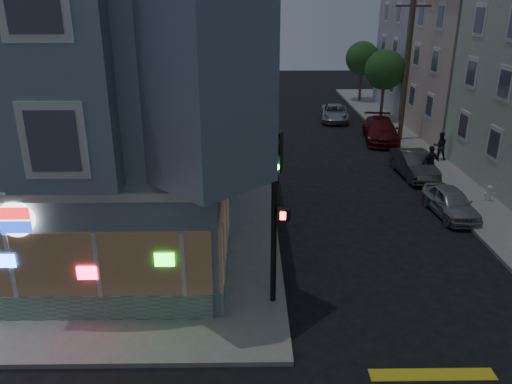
{
  "coord_description": "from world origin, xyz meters",
  "views": [
    {
      "loc": [
        1.87,
        -8.43,
        8.9
      ],
      "look_at": [
        2.1,
        7.4,
        2.79
      ],
      "focal_mm": 35.0,
      "sensor_mm": 36.0,
      "label": 1
    }
  ],
  "objects_px": {
    "utility_pole": "(407,68)",
    "parked_car_a": "(451,202)",
    "pedestrian_b": "(431,162)",
    "parked_car_d": "(335,113)",
    "pedestrian_a": "(440,146)",
    "fire_hydrant": "(489,192)",
    "street_tree_far": "(362,58)",
    "street_tree_near": "(385,70)",
    "parked_car_c": "(381,130)",
    "parked_car_b": "(414,164)",
    "traffic_signal": "(275,191)"
  },
  "relations": [
    {
      "from": "utility_pole",
      "to": "parked_car_a",
      "type": "height_order",
      "value": "utility_pole"
    },
    {
      "from": "pedestrian_b",
      "to": "parked_car_d",
      "type": "bearing_deg",
      "value": -102.55
    },
    {
      "from": "pedestrian_a",
      "to": "fire_hydrant",
      "type": "relative_size",
      "value": 2.14
    },
    {
      "from": "utility_pole",
      "to": "street_tree_far",
      "type": "distance_m",
      "value": 14.03
    },
    {
      "from": "pedestrian_a",
      "to": "parked_car_d",
      "type": "relative_size",
      "value": 0.37
    },
    {
      "from": "pedestrian_a",
      "to": "street_tree_far",
      "type": "bearing_deg",
      "value": -79.64
    },
    {
      "from": "street_tree_near",
      "to": "parked_car_d",
      "type": "relative_size",
      "value": 1.19
    },
    {
      "from": "street_tree_near",
      "to": "pedestrian_b",
      "type": "distance_m",
      "value": 14.2
    },
    {
      "from": "street_tree_far",
      "to": "pedestrian_a",
      "type": "xyz_separation_m",
      "value": [
        0.8,
        -18.56,
        -2.97
      ]
    },
    {
      "from": "utility_pole",
      "to": "parked_car_c",
      "type": "bearing_deg",
      "value": 176.56
    },
    {
      "from": "pedestrian_a",
      "to": "parked_car_c",
      "type": "relative_size",
      "value": 0.31
    },
    {
      "from": "pedestrian_b",
      "to": "parked_car_a",
      "type": "height_order",
      "value": "pedestrian_b"
    },
    {
      "from": "pedestrian_b",
      "to": "parked_car_b",
      "type": "height_order",
      "value": "pedestrian_b"
    },
    {
      "from": "utility_pole",
      "to": "parked_car_b",
      "type": "xyz_separation_m",
      "value": [
        -1.3,
        -7.16,
        -4.12
      ]
    },
    {
      "from": "street_tree_far",
      "to": "fire_hydrant",
      "type": "height_order",
      "value": "street_tree_far"
    },
    {
      "from": "parked_car_a",
      "to": "fire_hydrant",
      "type": "height_order",
      "value": "parked_car_a"
    },
    {
      "from": "pedestrian_a",
      "to": "fire_hydrant",
      "type": "height_order",
      "value": "pedestrian_a"
    },
    {
      "from": "street_tree_far",
      "to": "parked_car_b",
      "type": "bearing_deg",
      "value": -94.05
    },
    {
      "from": "traffic_signal",
      "to": "fire_hydrant",
      "type": "relative_size",
      "value": 7.2
    },
    {
      "from": "parked_car_d",
      "to": "parked_car_c",
      "type": "bearing_deg",
      "value": -64.2
    },
    {
      "from": "parked_car_b",
      "to": "traffic_signal",
      "type": "height_order",
      "value": "traffic_signal"
    },
    {
      "from": "parked_car_a",
      "to": "parked_car_d",
      "type": "bearing_deg",
      "value": 92.96
    },
    {
      "from": "pedestrian_b",
      "to": "fire_hydrant",
      "type": "height_order",
      "value": "pedestrian_b"
    },
    {
      "from": "street_tree_near",
      "to": "fire_hydrant",
      "type": "bearing_deg",
      "value": -87.31
    },
    {
      "from": "parked_car_c",
      "to": "traffic_signal",
      "type": "relative_size",
      "value": 0.94
    },
    {
      "from": "utility_pole",
      "to": "pedestrian_a",
      "type": "distance_m",
      "value": 6.04
    },
    {
      "from": "parked_car_c",
      "to": "fire_hydrant",
      "type": "xyz_separation_m",
      "value": [
        2.3,
        -11.1,
        -0.2
      ]
    },
    {
      "from": "parked_car_a",
      "to": "parked_car_c",
      "type": "xyz_separation_m",
      "value": [
        0.0,
        12.44,
        0.13
      ]
    },
    {
      "from": "parked_car_b",
      "to": "fire_hydrant",
      "type": "distance_m",
      "value": 4.5
    },
    {
      "from": "pedestrian_b",
      "to": "parked_car_c",
      "type": "distance_m",
      "value": 7.98
    },
    {
      "from": "street_tree_near",
      "to": "pedestrian_a",
      "type": "relative_size",
      "value": 3.26
    },
    {
      "from": "parked_car_d",
      "to": "traffic_signal",
      "type": "relative_size",
      "value": 0.81
    },
    {
      "from": "traffic_signal",
      "to": "fire_hydrant",
      "type": "height_order",
      "value": "traffic_signal"
    },
    {
      "from": "pedestrian_a",
      "to": "fire_hydrant",
      "type": "distance_m",
      "value": 6.48
    },
    {
      "from": "traffic_signal",
      "to": "street_tree_far",
      "type": "bearing_deg",
      "value": 92.82
    },
    {
      "from": "parked_car_a",
      "to": "street_tree_far",
      "type": "bearing_deg",
      "value": 83.22
    },
    {
      "from": "parked_car_b",
      "to": "parked_car_d",
      "type": "height_order",
      "value": "parked_car_b"
    },
    {
      "from": "utility_pole",
      "to": "parked_car_d",
      "type": "distance_m",
      "value": 8.16
    },
    {
      "from": "utility_pole",
      "to": "parked_car_c",
      "type": "distance_m",
      "value": 4.25
    },
    {
      "from": "parked_car_d",
      "to": "fire_hydrant",
      "type": "bearing_deg",
      "value": -68.96
    },
    {
      "from": "utility_pole",
      "to": "pedestrian_a",
      "type": "relative_size",
      "value": 5.54
    },
    {
      "from": "utility_pole",
      "to": "pedestrian_b",
      "type": "xyz_separation_m",
      "value": [
        -0.7,
        -7.87,
        -3.77
      ]
    },
    {
      "from": "pedestrian_a",
      "to": "parked_car_a",
      "type": "xyz_separation_m",
      "value": [
        -2.3,
        -7.8,
        -0.34
      ]
    },
    {
      "from": "fire_hydrant",
      "to": "parked_car_c",
      "type": "bearing_deg",
      "value": 101.71
    },
    {
      "from": "utility_pole",
      "to": "fire_hydrant",
      "type": "xyz_separation_m",
      "value": [
        1.0,
        -11.02,
        -4.25
      ]
    },
    {
      "from": "parked_car_d",
      "to": "pedestrian_b",
      "type": "bearing_deg",
      "value": -72.44
    },
    {
      "from": "utility_pole",
      "to": "pedestrian_b",
      "type": "distance_m",
      "value": 8.76
    },
    {
      "from": "street_tree_near",
      "to": "parked_car_c",
      "type": "relative_size",
      "value": 1.03
    },
    {
      "from": "street_tree_near",
      "to": "fire_hydrant",
      "type": "distance_m",
      "value": 17.37
    },
    {
      "from": "street_tree_near",
      "to": "traffic_signal",
      "type": "bearing_deg",
      "value": -110.78
    }
  ]
}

